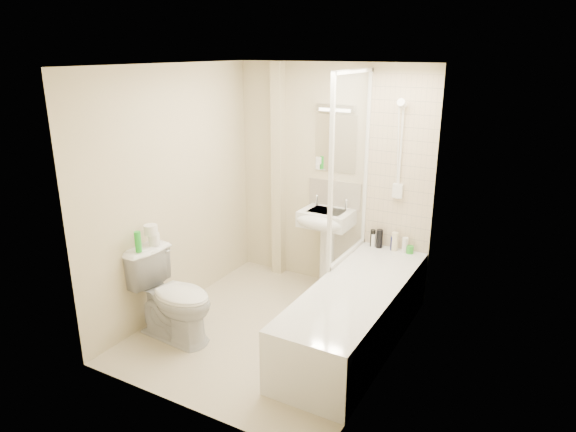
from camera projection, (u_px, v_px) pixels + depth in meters
The scene contains 26 objects.
floor at pixel (273, 330), 4.83m from camera, with size 2.50×2.50×0.00m, color beige.
wall_back at pixel (331, 178), 5.49m from camera, with size 2.20×0.02×2.40m, color beige.
wall_left at pixel (174, 192), 4.96m from camera, with size 0.02×2.50×2.40m, color beige.
wall_right at pixel (394, 229), 3.95m from camera, with size 0.02×2.50×2.40m, color beige.
ceiling at pixel (270, 65), 4.08m from camera, with size 2.20×2.50×0.02m, color white.
tile_back at pixel (400, 165), 5.07m from camera, with size 0.70×0.01×1.75m, color beige.
tile_right at pixel (402, 195), 4.04m from camera, with size 0.01×2.10×1.75m, color beige.
pipe_boxing at pixel (278, 173), 5.73m from camera, with size 0.12×0.12×2.40m, color beige.
splashback at pixel (335, 194), 5.52m from camera, with size 0.60×0.01×0.30m, color beige.
mirror at pixel (336, 144), 5.34m from camera, with size 0.46×0.01×0.60m, color white.
strip_light at pixel (336, 108), 5.21m from camera, with size 0.42×0.07×0.07m, color silver.
bathtub at pixel (356, 313), 4.55m from camera, with size 0.70×2.10×0.55m.
shower_screen at pixel (351, 167), 4.86m from camera, with size 0.04×0.92×1.80m.
shower_fixture at pixel (400, 154), 4.99m from camera, with size 0.10×0.16×0.99m.
pedestal_sink at pixel (325, 228), 5.42m from camera, with size 0.53×0.49×1.02m.
bottle_black_a at pixel (373, 238), 5.35m from camera, with size 0.05×0.05×0.18m, color black.
bottle_white_a at pixel (373, 240), 5.35m from camera, with size 0.06×0.06×0.14m, color white.
bottle_black_b at pixel (379, 239), 5.31m from camera, with size 0.07×0.07×0.19m, color black.
bottle_blue at pixel (393, 243), 5.25m from camera, with size 0.05×0.05×0.15m, color #131654.
bottle_cream at pixel (395, 241), 5.24m from camera, with size 0.07×0.07×0.19m, color #F7ECBF.
bottle_white_b at pixel (405, 245), 5.19m from camera, with size 0.06×0.06×0.16m, color white.
bottle_green at pixel (410, 250), 5.18m from camera, with size 0.07×0.07×0.08m, color green.
toilet at pixel (173, 296), 4.59m from camera, with size 0.84×0.53×0.83m, color white.
toilet_roll_lower at pixel (154, 239), 4.64m from camera, with size 0.10×0.10×0.11m, color white.
toilet_roll_upper at pixel (151, 230), 4.59m from camera, with size 0.12×0.12×0.09m, color white.
green_bottle at pixel (138, 242), 4.47m from camera, with size 0.06×0.06×0.19m, color green.
Camera 1 is at (2.19, -3.65, 2.53)m, focal length 32.00 mm.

